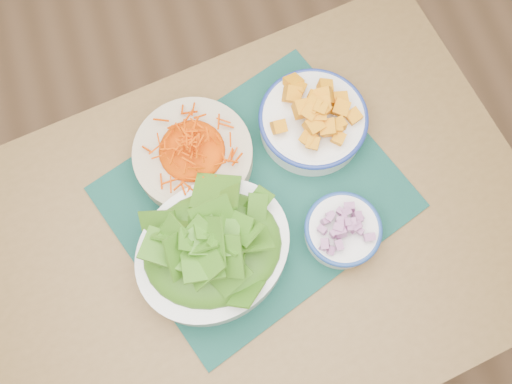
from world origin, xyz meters
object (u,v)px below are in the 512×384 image
at_px(placemat, 256,197).
at_px(squash_bowl, 314,117).
at_px(table, 240,254).
at_px(onion_bowl, 343,230).
at_px(carrot_bowl, 193,153).
at_px(lettuce_bowl, 213,249).

distance_m(placemat, squash_bowl, 0.19).
relative_size(table, onion_bowl, 8.69).
distance_m(carrot_bowl, squash_bowl, 0.24).
bearing_deg(placemat, lettuce_bowl, -160.18).
relative_size(carrot_bowl, squash_bowl, 0.95).
bearing_deg(squash_bowl, onion_bowl, -94.48).
distance_m(squash_bowl, lettuce_bowl, 0.31).
bearing_deg(carrot_bowl, lettuce_bowl, -94.01).
bearing_deg(squash_bowl, table, -138.69).
height_order(placemat, carrot_bowl, carrot_bowl).
height_order(table, onion_bowl, onion_bowl).
bearing_deg(table, onion_bowl, -20.36).
xyz_separation_m(table, carrot_bowl, (-0.03, 0.18, 0.15)).
bearing_deg(placemat, table, -146.92).
distance_m(placemat, carrot_bowl, 0.15).
xyz_separation_m(table, placemat, (0.06, 0.08, 0.11)).
bearing_deg(placemat, carrot_bowl, 112.23).
distance_m(carrot_bowl, onion_bowl, 0.31).
height_order(table, squash_bowl, squash_bowl).
xyz_separation_m(table, squash_bowl, (0.20, 0.18, 0.16)).
height_order(table, lettuce_bowl, lettuce_bowl).
distance_m(placemat, onion_bowl, 0.18).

